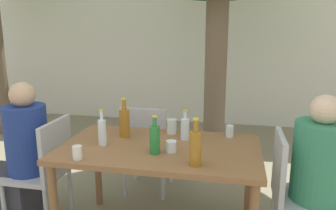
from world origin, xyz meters
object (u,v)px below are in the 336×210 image
drinking_glass_0 (172,126)px  water_bottle_3 (102,131)px  patio_chair_0 (45,166)px  drinking_glass_1 (77,153)px  person_seated_1 (330,189)px  patio_chair_2 (146,145)px  person_seated_0 (20,161)px  drinking_glass_3 (230,131)px  drinking_glass_2 (171,146)px  water_bottle_0 (185,128)px  green_bottle_2 (155,139)px  amber_bottle_4 (124,122)px  patio_chair_1 (294,189)px  dining_table_front (160,157)px  amber_bottle_1 (195,147)px

drinking_glass_0 → water_bottle_3: bearing=-139.9°
patio_chair_0 → water_bottle_3: bearing=84.0°
drinking_glass_1 → person_seated_1: bearing=12.0°
drinking_glass_0 → patio_chair_2: bearing=133.5°
person_seated_0 → drinking_glass_3: bearing=101.1°
patio_chair_0 → drinking_glass_2: bearing=85.0°
drinking_glass_1 → water_bottle_0: bearing=40.5°
water_bottle_3 → drinking_glass_1: water_bottle_3 is taller
water_bottle_3 → drinking_glass_2: size_ratio=3.33×
drinking_glass_0 → patio_chair_0: bearing=-161.9°
patio_chair_2 → drinking_glass_2: (0.40, -0.76, 0.29)m
person_seated_0 → person_seated_1: bearing=90.0°
green_bottle_2 → drinking_glass_2: green_bottle_2 is taller
drinking_glass_2 → water_bottle_0: bearing=79.5°
amber_bottle_4 → patio_chair_2: bearing=85.9°
drinking_glass_2 → patio_chair_1: bearing=6.2°
green_bottle_2 → drinking_glass_3: (0.51, 0.48, -0.06)m
person_seated_1 → dining_table_front: bearing=90.0°
patio_chair_0 → water_bottle_0: (1.13, 0.19, 0.34)m
patio_chair_2 → drinking_glass_2: 0.91m
patio_chair_0 → person_seated_1: person_seated_1 is taller
person_seated_1 → drinking_glass_3: person_seated_1 is taller
water_bottle_0 → drinking_glass_3: water_bottle_0 is taller
patio_chair_2 → person_seated_0: (-0.91, -0.67, 0.03)m
dining_table_front → drinking_glass_3: 0.62m
patio_chair_0 → patio_chair_2: bearing=134.6°
amber_bottle_4 → drinking_glass_0: bearing=24.2°
drinking_glass_3 → amber_bottle_4: bearing=-168.6°
person_seated_1 → amber_bottle_1: bearing=108.1°
person_seated_0 → green_bottle_2: bearing=83.0°
patio_chair_1 → water_bottle_3: size_ratio=3.31×
green_bottle_2 → drinking_glass_2: 0.14m
patio_chair_2 → water_bottle_0: size_ratio=3.71×
drinking_glass_3 → drinking_glass_0: bearing=-179.2°
patio_chair_2 → person_seated_1: person_seated_1 is taller
patio_chair_2 → person_seated_0: size_ratio=0.75×
patio_chair_0 → drinking_glass_2: (1.08, -0.09, 0.29)m
water_bottle_3 → drinking_glass_3: bearing=22.7°
patio_chair_1 → amber_bottle_4: bearing=82.7°
patio_chair_0 → patio_chair_1: bearing=90.0°
person_seated_1 → drinking_glass_0: person_seated_1 is taller
person_seated_0 → drinking_glass_2: size_ratio=14.72×
patio_chair_1 → drinking_glass_2: size_ratio=11.02×
person_seated_1 → green_bottle_2: size_ratio=4.32×
patio_chair_0 → green_bottle_2: bearing=81.3°
dining_table_front → drinking_glass_2: drinking_glass_2 is taller
dining_table_front → drinking_glass_1: bearing=-143.5°
water_bottle_3 → amber_bottle_4: size_ratio=0.85×
amber_bottle_4 → person_seated_1: bearing=-6.2°
drinking_glass_1 → green_bottle_2: bearing=23.5°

